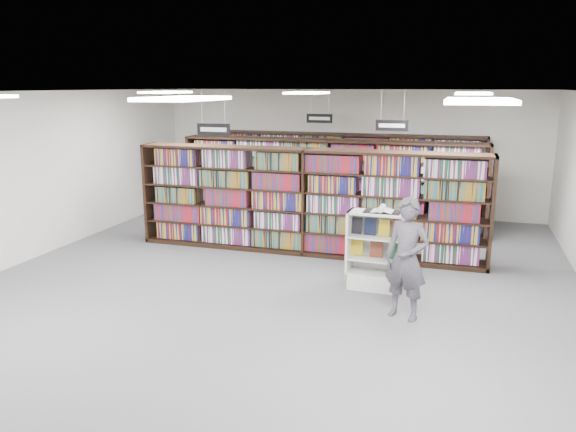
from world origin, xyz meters
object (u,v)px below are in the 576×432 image
(endcap_display, at_px, (376,262))
(open_book, at_px, (382,210))
(bookshelf_row_near, at_px, (306,202))
(shopper, at_px, (407,259))

(endcap_display, xyz_separation_m, open_book, (0.07, -0.01, 0.88))
(bookshelf_row_near, distance_m, endcap_display, 2.36)
(endcap_display, height_order, shopper, shopper)
(open_book, bearing_deg, endcap_display, 174.00)
(open_book, relative_size, shopper, 0.34)
(bookshelf_row_near, xyz_separation_m, endcap_display, (1.64, -1.59, -0.60))
(bookshelf_row_near, height_order, endcap_display, bookshelf_row_near)
(open_book, height_order, shopper, shopper)
(endcap_display, height_order, open_book, open_book)
(bookshelf_row_near, bearing_deg, endcap_display, -44.23)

